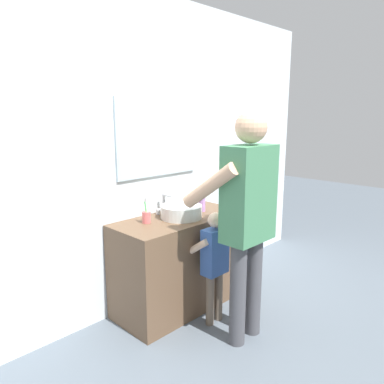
# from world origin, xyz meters

# --- Properties ---
(ground_plane) EXTENTS (14.00, 14.00, 0.00)m
(ground_plane) POSITION_xyz_m (0.00, 0.00, 0.00)
(ground_plane) COLOR slate
(back_wall) EXTENTS (4.40, 0.10, 2.70)m
(back_wall) POSITION_xyz_m (0.00, 0.62, 1.35)
(back_wall) COLOR silver
(back_wall) RESTS_ON ground
(vanity_cabinet) EXTENTS (1.20, 0.54, 0.83)m
(vanity_cabinet) POSITION_xyz_m (0.00, 0.30, 0.41)
(vanity_cabinet) COLOR brown
(vanity_cabinet) RESTS_ON ground
(sink_basin) EXTENTS (0.36, 0.36, 0.11)m
(sink_basin) POSITION_xyz_m (0.00, 0.28, 0.88)
(sink_basin) COLOR silver
(sink_basin) RESTS_ON vanity_cabinet
(faucet) EXTENTS (0.18, 0.14, 0.18)m
(faucet) POSITION_xyz_m (0.00, 0.50, 0.91)
(faucet) COLOR #B7BABF
(faucet) RESTS_ON vanity_cabinet
(toothbrush_cup) EXTENTS (0.07, 0.07, 0.21)m
(toothbrush_cup) POSITION_xyz_m (-0.31, 0.37, 0.88)
(toothbrush_cup) COLOR #D86666
(toothbrush_cup) RESTS_ON vanity_cabinet
(soap_bottle) EXTENTS (0.06, 0.06, 0.16)m
(soap_bottle) POSITION_xyz_m (0.28, 0.30, 0.89)
(soap_bottle) COLOR #B27FC6
(soap_bottle) RESTS_ON vanity_cabinet
(child_toddler) EXTENTS (0.29, 0.29, 0.95)m
(child_toddler) POSITION_xyz_m (0.00, -0.10, 0.57)
(child_toddler) COLOR #6B5B4C
(child_toddler) RESTS_ON ground
(adult_parent) EXTENTS (0.54, 0.56, 1.73)m
(adult_parent) POSITION_xyz_m (0.00, -0.40, 1.04)
(adult_parent) COLOR #47474C
(adult_parent) RESTS_ON ground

